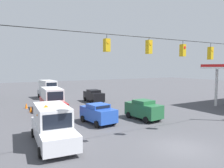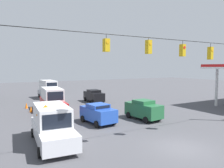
{
  "view_description": "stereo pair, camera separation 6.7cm",
  "coord_description": "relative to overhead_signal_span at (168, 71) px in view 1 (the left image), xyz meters",
  "views": [
    {
      "loc": [
        11.06,
        9.91,
        5.41
      ],
      "look_at": [
        -0.82,
        -10.7,
        3.51
      ],
      "focal_mm": 35.0,
      "sensor_mm": 36.0,
      "label": 1
    },
    {
      "loc": [
        11.0,
        9.94,
        5.41
      ],
      "look_at": [
        -0.82,
        -10.7,
        3.51
      ],
      "focal_mm": 35.0,
      "sensor_mm": 36.0,
      "label": 2
    }
  ],
  "objects": [
    {
      "name": "work_zone_sign",
      "position": [
        7.8,
        -3.29,
        -3.12
      ],
      "size": [
        1.27,
        0.06,
        2.84
      ],
      "color": "slate",
      "rests_on": "ground_plane"
    },
    {
      "name": "overhead_signal_span",
      "position": [
        0.0,
        0.0,
        0.0
      ],
      "size": [
        22.67,
        0.38,
        7.97
      ],
      "color": "#4C473D",
      "rests_on": "ground_plane"
    },
    {
      "name": "ground_plane",
      "position": [
        0.12,
        1.58,
        -5.1
      ],
      "size": [
        140.0,
        140.0,
        0.0
      ],
      "primitive_type": "plane",
      "color": "#47474C"
    },
    {
      "name": "traffic_cone_fourth",
      "position": [
        6.83,
        -12.5,
        -4.74
      ],
      "size": [
        0.37,
        0.37,
        0.72
      ],
      "primitive_type": "cone",
      "color": "orange",
      "rests_on": "ground_plane"
    },
    {
      "name": "sedan_green_crossing_near",
      "position": [
        -2.63,
        -6.02,
        -4.06
      ],
      "size": [
        2.29,
        4.13,
        2.0
      ],
      "color": "#236038",
      "rests_on": "ground_plane"
    },
    {
      "name": "box_truck_silver_withflow_deep",
      "position": [
        2.19,
        -25.83,
        -3.59
      ],
      "size": [
        2.58,
        6.77,
        3.08
      ],
      "color": "#A8AAB2",
      "rests_on": "ground_plane"
    },
    {
      "name": "box_truck_red_withflow_far",
      "position": [
        4.25,
        -15.3,
        -3.73
      ],
      "size": [
        2.93,
        7.54,
        2.77
      ],
      "color": "red",
      "rests_on": "ground_plane"
    },
    {
      "name": "box_truck_white_parked_shoulder",
      "position": [
        7.28,
        -3.71,
        -3.78
      ],
      "size": [
        2.89,
        6.71,
        2.67
      ],
      "color": "silver",
      "rests_on": "ground_plane"
    },
    {
      "name": "sedan_blue_withflow_mid",
      "position": [
        2.1,
        -6.93,
        -4.13
      ],
      "size": [
        2.43,
        4.09,
        1.87
      ],
      "color": "#234CB2",
      "rests_on": "ground_plane"
    },
    {
      "name": "traffic_cone_nearest",
      "position": [
        6.83,
        -4.46,
        -4.74
      ],
      "size": [
        0.37,
        0.37,
        0.72
      ],
      "primitive_type": "cone",
      "color": "orange",
      "rests_on": "ground_plane"
    },
    {
      "name": "traffic_cone_third",
      "position": [
        6.83,
        -9.86,
        -4.74
      ],
      "size": [
        0.37,
        0.37,
        0.72
      ],
      "primitive_type": "cone",
      "color": "orange",
      "rests_on": "ground_plane"
    },
    {
      "name": "sedan_black_oncoming_deep",
      "position": [
        -2.84,
        -18.46,
        -4.11
      ],
      "size": [
        2.1,
        4.55,
        1.9
      ],
      "color": "black",
      "rests_on": "ground_plane"
    },
    {
      "name": "traffic_cone_farthest",
      "position": [
        6.87,
        -18.29,
        -4.74
      ],
      "size": [
        0.37,
        0.37,
        0.72
      ],
      "primitive_type": "cone",
      "color": "orange",
      "rests_on": "ground_plane"
    },
    {
      "name": "traffic_cone_second",
      "position": [
        6.83,
        -7.02,
        -4.74
      ],
      "size": [
        0.37,
        0.37,
        0.72
      ],
      "primitive_type": "cone",
      "color": "orange",
      "rests_on": "ground_plane"
    },
    {
      "name": "traffic_cone_fifth",
      "position": [
        6.78,
        -15.48,
        -4.74
      ],
      "size": [
        0.37,
        0.37,
        0.72
      ],
      "primitive_type": "cone",
      "color": "orange",
      "rests_on": "ground_plane"
    }
  ]
}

